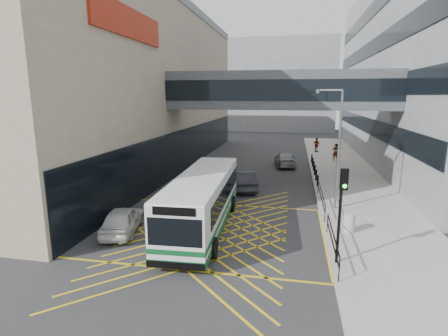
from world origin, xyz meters
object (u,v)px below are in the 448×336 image
Objects in this scene: car_dark at (243,180)px; car_white at (123,219)px; litter_bin at (349,223)px; pedestrian_a at (336,152)px; car_silver at (285,159)px; pedestrian_b at (339,149)px; pedestrian_c at (317,145)px; street_lamp at (336,142)px; bus at (203,199)px; traffic_light at (341,203)px.

car_white is at bearing 45.15° from car_dark.
pedestrian_a is at bearing 85.80° from litter_bin.
car_dark reaches higher than car_silver.
litter_bin is at bearing -124.00° from pedestrian_b.
pedestrian_c reaches higher than car_white.
car_dark is 2.45× the size of pedestrian_a.
car_white is 13.26m from street_lamp.
bus is 2.32× the size of car_silver.
street_lamp is at bearing -164.64° from car_white.
bus is 2.33× the size of car_dark.
litter_bin is at bearing -65.54° from street_lamp.
street_lamp is at bearing 96.06° from car_silver.
traffic_light reaches higher than car_dark.
car_dark is 19.98m from pedestrian_c.
car_dark reaches higher than car_white.
bus is 1.47× the size of street_lamp.
pedestrian_c is (0.88, 30.37, -1.80)m from traffic_light.
pedestrian_b is 3.76m from pedestrian_c.
traffic_light is 4.21× the size of litter_bin.
litter_bin is 0.56× the size of pedestrian_c.
car_dark is (1.01, 8.20, -0.88)m from bus.
car_dark is at bearing 106.16° from pedestrian_c.
street_lamp reaches higher than litter_bin.
traffic_light is at bearing 123.68° from pedestrian_c.
pedestrian_c reaches higher than car_silver.
pedestrian_b is at bearing -142.66° from car_silver.
litter_bin is (0.44, -3.96, -3.68)m from street_lamp.
street_lamp reaches higher than pedestrian_b.
pedestrian_a is 3.03m from pedestrian_b.
car_silver is at bearing 75.22° from bus.
car_white is at bearing -162.32° from bus.
litter_bin is 0.57× the size of pedestrian_b.
car_white is 2.34× the size of pedestrian_a.
pedestrian_a is at bearing 63.91° from bus.
pedestrian_c reaches higher than car_dark.
traffic_light is 0.56× the size of street_lamp.
pedestrian_c is (-1.64, 5.84, -0.06)m from pedestrian_a.
litter_bin is at bearing 62.33° from traffic_light.
street_lamp is 20.16m from pedestrian_b.
street_lamp is (7.25, 4.47, 2.73)m from bus.
street_lamp is at bearing 131.68° from car_dark.
bus is 28.12m from pedestrian_c.
car_white is 0.95× the size of car_silver.
bus is 18.51m from car_silver.
bus is 4.39m from car_white.
pedestrian_a reaches higher than car_white.
pedestrian_b is (13.99, 25.66, 0.32)m from car_white.
litter_bin is 20.79m from pedestrian_a.
pedestrian_c is at bearing -78.60° from pedestrian_a.
pedestrian_a is at bearing 141.07° from pedestrian_c.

